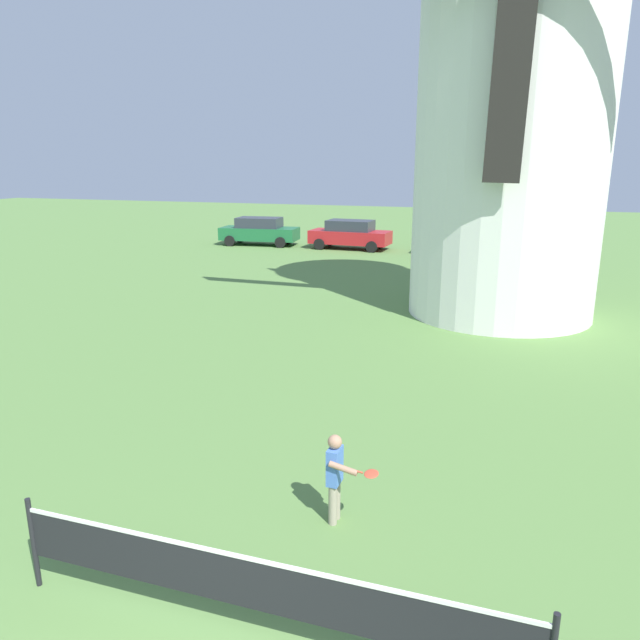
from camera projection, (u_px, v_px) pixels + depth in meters
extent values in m
cylinder|color=white|center=(511.00, 145.00, 17.44)|extent=(5.53, 5.53, 10.20)
cylinder|color=black|center=(34.00, 543.00, 6.60)|extent=(0.06, 0.06, 1.10)
cube|color=black|center=(255.00, 586.00, 5.75)|extent=(5.35, 0.01, 0.55)
cube|color=white|center=(254.00, 560.00, 5.67)|extent=(5.35, 0.02, 0.04)
cylinder|color=#9E937F|center=(336.00, 499.00, 7.94)|extent=(0.11, 0.11, 0.56)
cylinder|color=#9E937F|center=(333.00, 505.00, 7.81)|extent=(0.11, 0.11, 0.56)
cube|color=#4C7AD1|center=(335.00, 466.00, 7.74)|extent=(0.16, 0.28, 0.50)
sphere|color=tan|center=(335.00, 442.00, 7.65)|extent=(0.19, 0.19, 0.19)
cylinder|color=tan|center=(339.00, 461.00, 7.90)|extent=(0.08, 0.08, 0.38)
cylinder|color=tan|center=(343.00, 468.00, 7.52)|extent=(0.39, 0.10, 0.14)
cylinder|color=#D84C33|center=(355.00, 471.00, 7.46)|extent=(0.22, 0.03, 0.04)
ellipsoid|color=#D84C33|center=(371.00, 474.00, 7.39)|extent=(0.19, 0.25, 0.03)
cube|color=#1E6638|center=(259.00, 234.00, 33.86)|extent=(4.51, 2.12, 0.70)
cube|color=#2D333D|center=(259.00, 222.00, 33.70)|extent=(2.58, 1.73, 0.56)
cylinder|color=black|center=(289.00, 239.00, 34.44)|extent=(0.61, 0.24, 0.60)
cylinder|color=black|center=(280.00, 242.00, 32.84)|extent=(0.61, 0.24, 0.60)
cylinder|color=black|center=(240.00, 237.00, 35.07)|extent=(0.61, 0.24, 0.60)
cylinder|color=black|center=(230.00, 241.00, 33.47)|extent=(0.61, 0.24, 0.60)
cube|color=red|center=(350.00, 237.00, 32.32)|extent=(4.39, 1.89, 0.70)
cube|color=#2D333D|center=(350.00, 225.00, 32.15)|extent=(2.49, 1.60, 0.56)
cylinder|color=black|center=(380.00, 243.00, 32.67)|extent=(0.61, 0.21, 0.60)
cylinder|color=black|center=(372.00, 247.00, 31.13)|extent=(0.61, 0.21, 0.60)
cylinder|color=black|center=(330.00, 240.00, 33.68)|extent=(0.61, 0.21, 0.60)
cylinder|color=black|center=(319.00, 244.00, 32.14)|extent=(0.61, 0.21, 0.60)
cube|color=#334C99|center=(466.00, 242.00, 30.29)|extent=(4.44, 1.71, 0.70)
cube|color=#2D333D|center=(467.00, 230.00, 30.12)|extent=(2.49, 1.50, 0.56)
cylinder|color=black|center=(497.00, 248.00, 30.69)|extent=(0.60, 0.18, 0.60)
cylinder|color=black|center=(495.00, 253.00, 29.14)|extent=(0.60, 0.18, 0.60)
cylinder|color=black|center=(438.00, 246.00, 31.62)|extent=(0.60, 0.18, 0.60)
cylinder|color=black|center=(433.00, 250.00, 30.06)|extent=(0.60, 0.18, 0.60)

